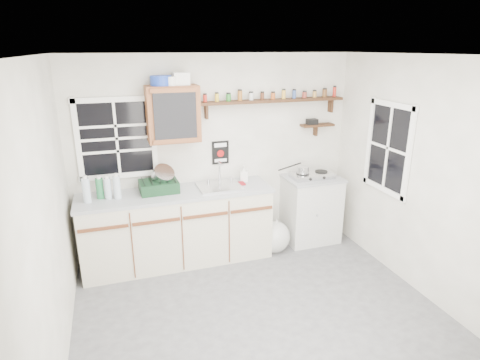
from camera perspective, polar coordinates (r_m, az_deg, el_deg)
name	(u,v)px	position (r m, az deg, el deg)	size (l,w,h in m)	color
room	(261,197)	(3.69, 3.05, -2.45)	(3.64, 3.24, 2.54)	#4A4A4D
main_cabinet	(178,227)	(5.02, -8.81, -6.57)	(2.31, 0.63, 0.92)	beige
right_cabinet	(311,209)	(5.60, 10.02, -4.02)	(0.73, 0.57, 0.91)	beige
sink	(219,186)	(4.95, -2.96, -0.86)	(0.52, 0.44, 0.29)	silver
upper_cabinet	(173,114)	(4.77, -9.49, 9.25)	(0.60, 0.32, 0.65)	brown
upper_cabinet_clutter	(169,80)	(4.72, -10.09, 13.83)	(0.44, 0.24, 0.14)	#1A38A9
spice_shelf	(273,100)	(5.16, 4.72, 11.29)	(1.91, 0.18, 0.35)	#321A0D
secondary_shelf	(316,125)	(5.50, 10.69, 7.75)	(0.45, 0.16, 0.24)	#321A0D
warning_sign	(220,153)	(5.14, -2.80, 3.92)	(0.22, 0.02, 0.30)	black
window_back	(117,139)	(4.90, -17.14, 5.66)	(0.93, 0.03, 0.98)	black
window_right	(388,148)	(4.97, 20.34, 4.29)	(0.03, 0.78, 1.08)	black
water_bottles	(102,188)	(4.76, -19.05, -1.14)	(0.41, 0.18, 0.31)	silver
dish_rack	(160,183)	(4.85, -11.29, -0.41)	(0.45, 0.35, 0.33)	black
soap_bottle	(244,173)	(5.13, 0.52, 0.94)	(0.09, 0.10, 0.21)	silver
rag	(239,184)	(5.04, -0.11, -0.52)	(0.14, 0.12, 0.02)	maroon
hotplate	(312,175)	(5.40, 10.19, 0.69)	(0.56, 0.31, 0.08)	silver
saucepan	(302,170)	(5.32, 8.85, 1.41)	(0.36, 0.27, 0.17)	silver
trash_bag	(275,237)	(5.32, 4.96, -8.03)	(0.41, 0.37, 0.47)	beige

